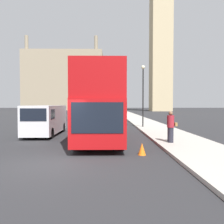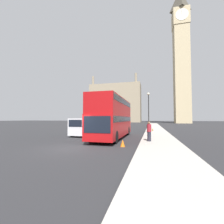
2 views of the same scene
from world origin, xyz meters
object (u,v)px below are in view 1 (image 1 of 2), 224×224
(red_double_decker_bus, at_px, (101,102))
(white_van, at_px, (46,119))
(pedestrian, at_px, (171,127))
(street_lamp, at_px, (143,87))
(parked_sedan, at_px, (80,115))
(clock_tower, at_px, (161,12))

(red_double_decker_bus, bearing_deg, white_van, 157.18)
(pedestrian, bearing_deg, street_lamp, 91.10)
(white_van, bearing_deg, parked_sedan, 89.17)
(clock_tower, xyz_separation_m, street_lamp, (-15.15, -56.57, -30.76))
(clock_tower, distance_m, white_van, 73.59)
(red_double_decker_bus, relative_size, street_lamp, 1.75)
(pedestrian, relative_size, street_lamp, 0.30)
(pedestrian, relative_size, parked_sedan, 0.37)
(red_double_decker_bus, relative_size, pedestrian, 5.88)
(clock_tower, xyz_separation_m, parked_sedan, (-22.93, -43.98, -34.12))
(clock_tower, height_order, street_lamp, clock_tower)
(clock_tower, bearing_deg, red_double_decker_bus, -106.74)
(red_double_decker_bus, height_order, white_van, red_double_decker_bus)
(red_double_decker_bus, distance_m, parked_sedan, 19.54)
(red_double_decker_bus, xyz_separation_m, pedestrian, (3.98, -2.40, -1.42))
(red_double_decker_bus, bearing_deg, street_lamp, 59.45)
(white_van, height_order, street_lamp, street_lamp)
(white_van, relative_size, parked_sedan, 1.18)
(clock_tower, relative_size, parked_sedan, 14.36)
(white_van, xyz_separation_m, street_lamp, (8.04, 4.68, 2.82))
(clock_tower, xyz_separation_m, white_van, (-23.18, -61.24, -33.58))
(street_lamp, bearing_deg, clock_tower, 75.01)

